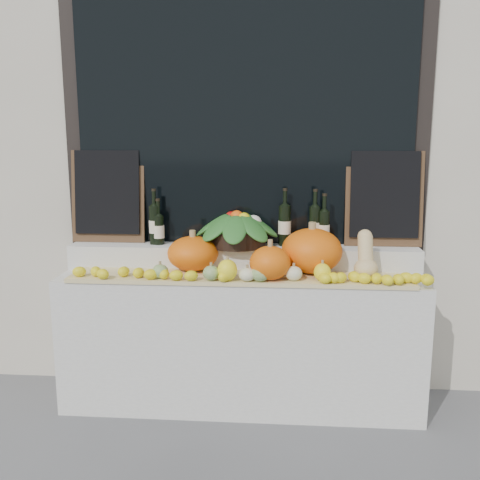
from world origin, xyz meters
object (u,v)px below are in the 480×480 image
object	(u,v)px
pumpkin_right	(312,251)
butternut_squash	(366,258)
pumpkin_left	(193,253)
produce_bowl	(237,228)
wine_bottle_tall	(285,225)

from	to	relation	value
pumpkin_right	butternut_squash	world-z (taller)	butternut_squash
pumpkin_left	butternut_squash	size ratio (longest dim) A/B	1.12
butternut_squash	produce_bowl	world-z (taller)	produce_bowl
pumpkin_right	produce_bowl	size ratio (longest dim) A/B	0.66
butternut_squash	wine_bottle_tall	world-z (taller)	wine_bottle_tall
pumpkin_right	wine_bottle_tall	xyz separation A→B (m)	(-0.17, 0.18, 0.13)
pumpkin_left	wine_bottle_tall	world-z (taller)	wine_bottle_tall
pumpkin_left	produce_bowl	xyz separation A→B (m)	(0.27, 0.15, 0.14)
pumpkin_right	wine_bottle_tall	bearing A→B (deg)	132.86
produce_bowl	wine_bottle_tall	world-z (taller)	wine_bottle_tall
pumpkin_right	produce_bowl	distance (m)	0.52
pumpkin_right	butternut_squash	xyz separation A→B (m)	(0.32, -0.11, -0.02)
butternut_squash	pumpkin_right	bearing A→B (deg)	160.43
pumpkin_left	produce_bowl	world-z (taller)	produce_bowl
pumpkin_left	wine_bottle_tall	size ratio (longest dim) A/B	0.86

